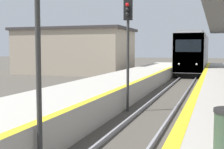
% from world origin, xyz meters
% --- Properties ---
extents(train, '(2.86, 16.53, 4.54)m').
position_xyz_m(train, '(0.00, 36.38, 2.31)').
color(train, black).
rests_on(train, ground).
extents(signal_near, '(0.36, 0.31, 4.93)m').
position_xyz_m(signal_near, '(-1.38, 4.93, 3.42)').
color(signal_near, '#2D2D2D').
rests_on(signal_near, ground).
extents(signal_mid, '(0.36, 0.31, 4.93)m').
position_xyz_m(signal_mid, '(-1.31, 12.18, 3.42)').
color(signal_mid, '#2D2D2D').
rests_on(signal_mid, ground).
extents(station_building, '(12.85, 8.14, 5.13)m').
position_xyz_m(station_building, '(-12.99, 31.79, 2.58)').
color(station_building, tan).
rests_on(station_building, ground).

